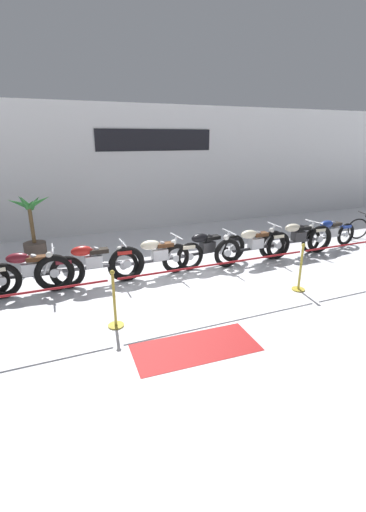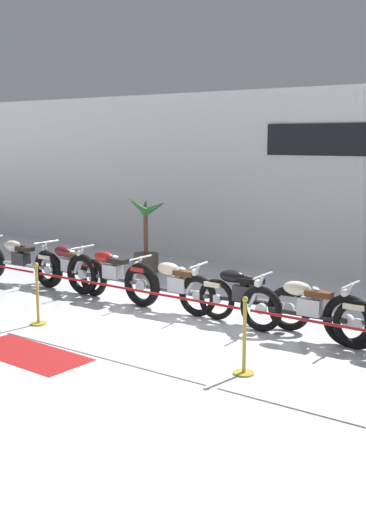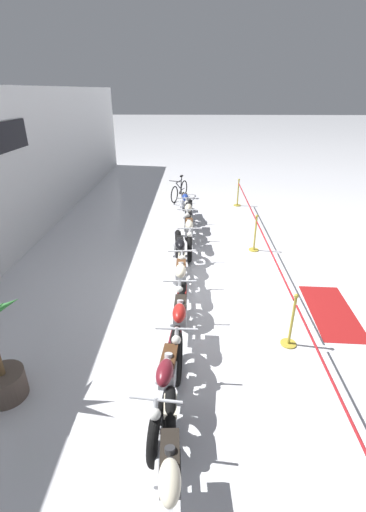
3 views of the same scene
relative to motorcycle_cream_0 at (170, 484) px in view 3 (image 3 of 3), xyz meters
The scene contains 15 objects.
ground_plane 4.81m from the motorcycle_cream_0, ahead, with size 120.00×120.00×0.00m, color silver.
motorcycle_cream_0 is the anchor object (origin of this frame).
motorcycle_maroon_1 1.38m from the motorcycle_cream_0, ahead, with size 2.25×0.62×0.95m.
motorcycle_red_2 2.64m from the motorcycle_cream_0, ahead, with size 2.38×0.62×0.99m.
motorcycle_cream_3 4.17m from the motorcycle_cream_0, ahead, with size 2.38×0.62×0.93m.
motorcycle_black_4 5.47m from the motorcycle_cream_0, ahead, with size 2.42×0.63×0.94m.
motorcycle_cream_5 6.76m from the motorcycle_cream_0, ahead, with size 2.34×0.62×0.95m.
motorcycle_cream_6 8.18m from the motorcycle_cream_0, ahead, with size 2.38×0.62×0.98m.
motorcycle_blue_7 9.50m from the motorcycle_cream_0, ahead, with size 2.16×0.62×0.92m.
bicycle 11.66m from the motorcycle_cream_0, ahead, with size 1.60×0.70×0.94m.
stanchion_far_left 3.77m from the motorcycle_cream_0, 30.91° to the right, with size 12.39×0.28×1.05m.
stanchion_mid_left 3.36m from the motorcycle_cream_0, 35.12° to the right, with size 0.28×0.28×1.05m.
stanchion_mid_right 7.00m from the motorcycle_cream_0, 16.03° to the right, with size 0.28×0.28×1.05m.
stanchion_far_right 11.05m from the motorcycle_cream_0, 10.08° to the right, with size 0.28×0.28×1.05m.
floor_banner 4.88m from the motorcycle_cream_0, 39.08° to the right, with size 1.97×0.87×0.01m, color maroon.
Camera 3 is at (-6.87, 0.36, 4.09)m, focal length 24.00 mm.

